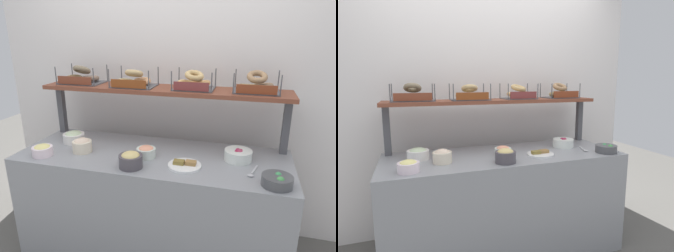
% 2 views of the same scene
% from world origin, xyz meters
% --- Properties ---
extents(ground_plane, '(8.00, 8.00, 0.00)m').
position_xyz_m(ground_plane, '(0.00, 0.00, 0.00)').
color(ground_plane, '#595651').
extents(back_wall, '(3.11, 0.06, 2.40)m').
position_xyz_m(back_wall, '(0.00, 0.55, 1.20)').
color(back_wall, silver).
rests_on(back_wall, ground_plane).
extents(deli_counter, '(1.91, 0.70, 0.85)m').
position_xyz_m(deli_counter, '(0.00, 0.00, 0.42)').
color(deli_counter, gray).
rests_on(deli_counter, ground_plane).
extents(shelf_riser_left, '(0.05, 0.05, 0.40)m').
position_xyz_m(shelf_riser_left, '(-0.89, 0.27, 1.05)').
color(shelf_riser_left, '#4C4C51').
rests_on(shelf_riser_left, deli_counter).
extents(shelf_riser_right, '(0.05, 0.05, 0.40)m').
position_xyz_m(shelf_riser_right, '(0.89, 0.27, 1.05)').
color(shelf_riser_right, '#4C4C51').
rests_on(shelf_riser_right, deli_counter).
extents(upper_shelf, '(1.87, 0.32, 0.03)m').
position_xyz_m(upper_shelf, '(0.00, 0.27, 1.26)').
color(upper_shelf, brown).
rests_on(upper_shelf, shelf_riser_left).
extents(bowl_lox_spread, '(0.13, 0.13, 0.08)m').
position_xyz_m(bowl_lox_spread, '(-0.03, -0.05, 0.89)').
color(bowl_lox_spread, silver).
rests_on(bowl_lox_spread, deli_counter).
extents(bowl_beet_salad, '(0.19, 0.19, 0.08)m').
position_xyz_m(bowl_beet_salad, '(0.59, 0.06, 0.89)').
color(bowl_beet_salad, white).
rests_on(bowl_beet_salad, deli_counter).
extents(bowl_egg_salad, '(0.14, 0.14, 0.08)m').
position_xyz_m(bowl_egg_salad, '(-0.74, -0.22, 0.89)').
color(bowl_egg_salad, white).
rests_on(bowl_egg_salad, deli_counter).
extents(bowl_veggie_mix, '(0.17, 0.17, 0.08)m').
position_xyz_m(bowl_veggie_mix, '(0.82, -0.24, 0.88)').
color(bowl_veggie_mix, '#4A4B4E').
rests_on(bowl_veggie_mix, deli_counter).
extents(bowl_scallion_spread, '(0.16, 0.16, 0.09)m').
position_xyz_m(bowl_scallion_spread, '(-0.67, 0.07, 0.89)').
color(bowl_scallion_spread, white).
rests_on(bowl_scallion_spread, deli_counter).
extents(bowl_potato_salad, '(0.14, 0.14, 0.10)m').
position_xyz_m(bowl_potato_salad, '(-0.51, -0.09, 0.90)').
color(bowl_potato_salad, '#EFE0C3').
rests_on(bowl_potato_salad, deli_counter).
extents(bowl_hummus, '(0.15, 0.15, 0.11)m').
position_xyz_m(bowl_hummus, '(-0.07, -0.23, 0.90)').
color(bowl_hummus, '#49454C').
rests_on(bowl_hummus, deli_counter).
extents(serving_plate_white, '(0.22, 0.22, 0.04)m').
position_xyz_m(serving_plate_white, '(0.26, -0.13, 0.86)').
color(serving_plate_white, white).
rests_on(serving_plate_white, deli_counter).
extents(serving_spoon_near_plate, '(0.07, 0.17, 0.01)m').
position_xyz_m(serving_spoon_near_plate, '(0.69, -0.12, 0.86)').
color(serving_spoon_near_plate, '#B7B7BC').
rests_on(serving_spoon_near_plate, deli_counter).
extents(bagel_basket_poppy, '(0.34, 0.26, 0.15)m').
position_xyz_m(bagel_basket_poppy, '(-0.69, 0.29, 1.33)').
color(bagel_basket_poppy, '#4C4C51').
rests_on(bagel_basket_poppy, upper_shelf).
extents(bagel_basket_sesame, '(0.32, 0.25, 0.14)m').
position_xyz_m(bagel_basket_sesame, '(-0.23, 0.26, 1.33)').
color(bagel_basket_sesame, '#4C4C51').
rests_on(bagel_basket_sesame, upper_shelf).
extents(bagel_basket_plain, '(0.29, 0.26, 0.14)m').
position_xyz_m(bagel_basket_plain, '(0.23, 0.28, 1.33)').
color(bagel_basket_plain, '#4C4C51').
rests_on(bagel_basket_plain, upper_shelf).
extents(bagel_basket_everything, '(0.31, 0.26, 0.15)m').
position_xyz_m(bagel_basket_everything, '(0.67, 0.28, 1.33)').
color(bagel_basket_everything, '#4C4C51').
rests_on(bagel_basket_everything, upper_shelf).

